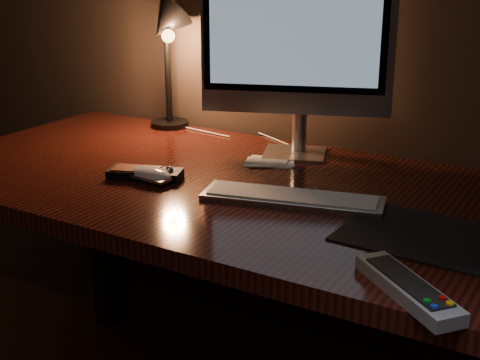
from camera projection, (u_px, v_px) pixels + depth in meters
The scene contains 10 objects.
desk at pixel (260, 226), 1.60m from camera, with size 1.60×0.75×0.75m.
monitor at pixel (297, 39), 1.62m from camera, with size 0.45×0.19×0.50m.
keyboard at pixel (292, 197), 1.39m from camera, with size 0.38×0.11×0.01m, color silver.
mousepad at pixel (423, 235), 1.22m from camera, with size 0.29×0.23×0.00m, color black.
mouse at pixel (151, 176), 1.52m from camera, with size 0.12×0.06×0.02m, color white.
media_remote at pixel (145, 173), 1.53m from camera, with size 0.18×0.12×0.03m.
tv_remote at pixel (408, 288), 1.01m from camera, with size 0.20×0.18×0.03m.
papers at pixel (269, 162), 1.65m from camera, with size 0.12×0.08×0.01m, color white.
desk_lamp at pixel (167, 42), 1.87m from camera, with size 0.17×0.19×0.38m.
cable at pixel (234, 136), 1.89m from camera, with size 0.00×0.00×0.50m, color white.
Camera 1 is at (0.71, 0.63, 1.24)m, focal length 50.00 mm.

